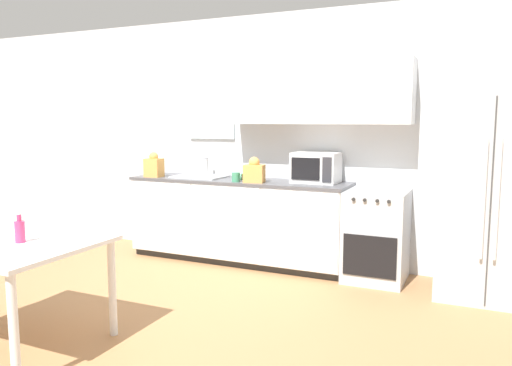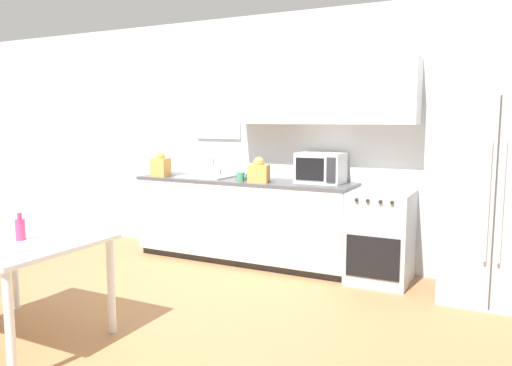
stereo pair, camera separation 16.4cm
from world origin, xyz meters
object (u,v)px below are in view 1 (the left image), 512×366
at_px(dining_table, 9,255).
at_px(refrigerator, 490,197).
at_px(oven_range, 376,235).
at_px(coffee_mug, 237,177).
at_px(microwave, 316,168).
at_px(drink_bottle, 20,230).

bearing_deg(dining_table, refrigerator, 39.19).
distance_m(oven_range, coffee_mug, 1.53).
height_order(refrigerator, microwave, refrigerator).
relative_size(oven_range, microwave, 1.90).
xyz_separation_m(refrigerator, coffee_mug, (-2.41, -0.12, 0.08)).
bearing_deg(microwave, refrigerator, -5.66).
bearing_deg(refrigerator, dining_table, -140.81).
distance_m(refrigerator, microwave, 1.65).
height_order(refrigerator, dining_table, refrigerator).
relative_size(oven_range, refrigerator, 0.50).
bearing_deg(oven_range, dining_table, -128.83).
relative_size(microwave, coffee_mug, 3.82).
height_order(oven_range, coffee_mug, coffee_mug).
relative_size(microwave, drink_bottle, 2.20).
bearing_deg(dining_table, drink_bottle, 9.91).
distance_m(microwave, drink_bottle, 2.88).
bearing_deg(microwave, coffee_mug, -160.12).
distance_m(oven_range, refrigerator, 1.08).
relative_size(refrigerator, dining_table, 1.52).
xyz_separation_m(oven_range, dining_table, (-2.01, -2.49, 0.20)).
distance_m(coffee_mug, drink_bottle, 2.35).
height_order(refrigerator, drink_bottle, refrigerator).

